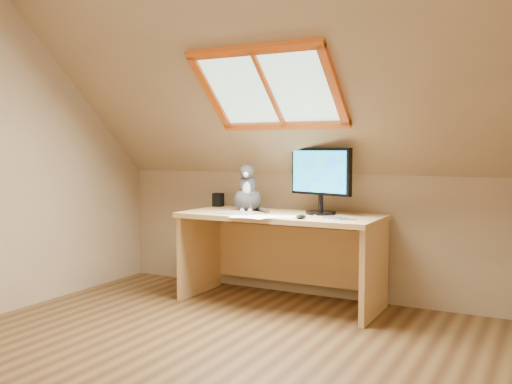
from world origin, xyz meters
The scene contains 10 objects.
ground centered at (0.00, 0.00, 0.00)m, with size 3.50×3.50×0.00m, color brown.
room_shell centered at (0.00, -0.09, 1.43)m, with size 3.52×3.52×2.41m.
desk centered at (-0.07, 1.45, 0.49)m, with size 1.54×0.68×0.70m.
monitor centered at (0.21, 1.49, 0.99)m, with size 0.53×0.23×0.50m.
cat centered at (-0.38, 1.41, 0.85)m, with size 0.29×0.32×0.40m.
desk_speaker centered at (-0.79, 1.63, 0.76)m, with size 0.08×0.08×0.12m, color black.
graphics_tablet centered at (-0.36, 1.22, 0.71)m, with size 0.28×0.20×0.01m, color #B2B2B7.
mouse centered at (0.20, 1.14, 0.72)m, with size 0.06×0.10×0.03m, color black.
papers centered at (-0.09, 1.12, 0.71)m, with size 0.35×0.30×0.01m.
cables centered at (0.34, 1.26, 0.71)m, with size 0.51×0.26×0.01m.
Camera 1 is at (1.79, -2.56, 1.20)m, focal length 40.00 mm.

